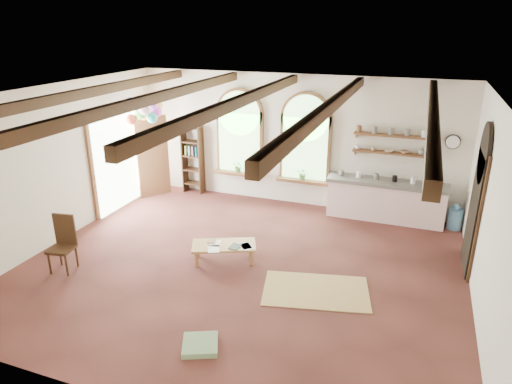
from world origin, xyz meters
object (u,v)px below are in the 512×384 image
at_px(kitchen_counter, 385,200).
at_px(balloon_cluster, 144,110).
at_px(side_chair, 63,255).
at_px(coffee_table, 224,246).

distance_m(kitchen_counter, balloon_cluster, 6.07).
xyz_separation_m(kitchen_counter, side_chair, (-5.34, -4.42, -0.17)).
height_order(kitchen_counter, side_chair, side_chair).
bearing_deg(coffee_table, kitchen_counter, 48.79).
relative_size(kitchen_counter, side_chair, 2.54).
distance_m(side_chair, balloon_cluster, 4.09).
bearing_deg(side_chair, kitchen_counter, 39.62).
relative_size(coffee_table, balloon_cluster, 1.14).
bearing_deg(kitchen_counter, side_chair, -140.38).
bearing_deg(balloon_cluster, coffee_table, -36.04).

